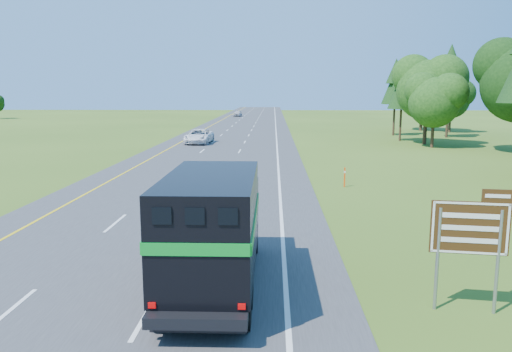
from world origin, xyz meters
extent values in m
cube|color=#38383A|center=(0.00, 50.00, 0.02)|extent=(15.00, 260.00, 0.04)
cube|color=yellow|center=(-5.50, 50.00, 0.04)|extent=(0.15, 260.00, 0.01)
cube|color=white|center=(5.50, 50.00, 0.04)|extent=(0.15, 260.00, 0.01)
cylinder|color=black|center=(2.36, 7.10, 0.57)|extent=(0.34, 1.07, 1.07)
cylinder|color=black|center=(4.40, 7.11, 0.57)|extent=(0.34, 1.07, 1.07)
cylinder|color=black|center=(2.37, 2.44, 0.57)|extent=(0.34, 1.07, 1.07)
cylinder|color=black|center=(4.41, 2.45, 0.57)|extent=(0.34, 1.07, 1.07)
cylinder|color=black|center=(2.38, 1.28, 0.57)|extent=(0.34, 1.07, 1.07)
cylinder|color=black|center=(4.42, 1.28, 0.57)|extent=(0.34, 1.07, 1.07)
cube|color=black|center=(3.39, 4.00, 0.69)|extent=(2.35, 7.78, 0.27)
cube|color=black|center=(3.38, 7.01, 1.75)|extent=(2.38, 1.75, 1.85)
cube|color=black|center=(3.38, 7.90, 2.23)|extent=(2.14, 0.06, 0.58)
cube|color=black|center=(3.39, 3.32, 2.16)|extent=(2.44, 5.64, 2.67)
cube|color=#078C23|center=(3.40, 0.48, 2.30)|extent=(2.43, 0.05, 0.29)
cube|color=#078C23|center=(2.16, 3.32, 2.30)|extent=(0.06, 5.63, 0.29)
cube|color=#078C23|center=(4.62, 3.32, 2.30)|extent=(0.06, 5.63, 0.29)
cube|color=black|center=(2.67, 0.48, 3.06)|extent=(0.44, 0.04, 0.39)
cube|color=black|center=(3.40, 0.48, 3.06)|extent=(0.44, 0.04, 0.39)
cube|color=black|center=(4.13, 0.49, 3.06)|extent=(0.44, 0.04, 0.39)
cube|color=black|center=(3.40, 0.60, 0.33)|extent=(2.23, 0.12, 0.10)
cube|color=#B20505|center=(2.38, 0.48, 0.97)|extent=(0.17, 0.04, 0.14)
cube|color=#B20505|center=(4.42, 0.49, 0.97)|extent=(0.17, 0.04, 0.14)
imported|color=white|center=(-3.20, 45.31, 0.83)|extent=(2.92, 5.83, 1.59)
imported|color=#ADACB3|center=(-3.29, 107.16, 0.74)|extent=(1.94, 4.24, 1.41)
cylinder|color=gray|center=(9.45, 2.67, 1.40)|extent=(0.09, 0.09, 2.80)
cylinder|color=gray|center=(10.93, 2.46, 1.40)|extent=(0.09, 0.09, 2.80)
cube|color=#3D220D|center=(10.19, 2.56, 2.28)|extent=(1.95, 0.33, 1.40)
cube|color=#3D220D|center=(10.79, 2.48, 3.15)|extent=(0.75, 0.16, 0.34)
cube|color=white|center=(10.19, 2.53, 2.28)|extent=(1.85, 0.27, 1.34)
cube|color=#FF4C0D|center=(9.47, 20.04, 0.60)|extent=(0.09, 0.04, 1.20)
cube|color=white|center=(9.47, 20.04, 0.93)|extent=(0.10, 0.05, 0.13)
camera|label=1|loc=(5.11, -10.07, 5.75)|focal=35.00mm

